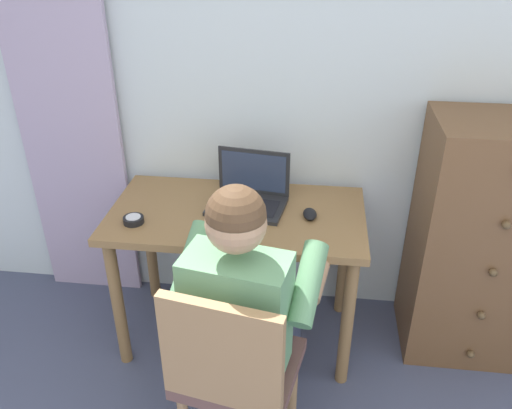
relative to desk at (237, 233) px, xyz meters
The scene contains 9 objects.
wall_back 0.81m from the desk, 48.84° to the left, with size 4.80×0.05×2.50m, color silver.
curtain_panel 1.05m from the desk, 160.90° to the left, with size 0.52×0.03×2.16m, color #B29EBC.
desk is the anchor object (origin of this frame).
dresser 1.11m from the desk, ahead, with size 0.58×0.47×1.18m.
chair 0.71m from the desk, 82.55° to the right, with size 0.49×0.47×0.86m.
person_seated 0.53m from the desk, 76.81° to the right, with size 0.60×0.64×1.18m.
laptop 0.19m from the desk, 59.73° to the left, with size 0.37×0.30×0.24m.
computer_mouse 0.35m from the desk, ahead, with size 0.06×0.10×0.03m, color black.
desk_clock 0.47m from the desk, 160.91° to the right, with size 0.09×0.09×0.03m.
Camera 1 is at (0.01, -0.19, 1.92)m, focal length 36.73 mm.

